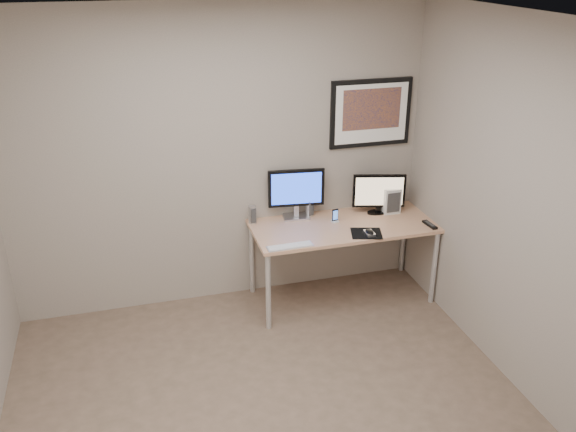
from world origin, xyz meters
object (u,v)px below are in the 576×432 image
framed_art (371,113)px  speaker_right (309,207)px  desk (343,231)px  monitor_tv (379,193)px  speaker_left (252,215)px  keyboard (290,246)px  monitor_large (296,191)px  phone_dock (335,216)px  fan_unit (391,200)px

framed_art → speaker_right: size_ratio=4.54×
desk → monitor_tv: (0.39, 0.15, 0.26)m
desk → speaker_left: speaker_left is taller
speaker_left → keyboard: speaker_left is taller
monitor_large → monitor_tv: size_ratio=1.07×
framed_art → keyboard: (-0.92, -0.62, -0.88)m
framed_art → phone_dock: size_ratio=6.04×
monitor_large → monitor_tv: (0.75, -0.10, -0.05)m
speaker_right → fan_unit: bearing=-27.3°
monitor_large → fan_unit: 0.88m
phone_dock → desk: bearing=-63.2°
speaker_right → keyboard: speaker_right is taller
monitor_tv → fan_unit: size_ratio=1.96×
framed_art → speaker_right: framed_art is taller
desk → fan_unit: fan_unit is taller
speaker_right → phone_dock: bearing=-65.3°
monitor_tv → framed_art: bearing=119.1°
monitor_tv → phone_dock: (-0.45, -0.08, -0.14)m
framed_art → monitor_tv: bearing=-75.8°
monitor_tv → speaker_right: monitor_tv is taller
desk → monitor_tv: monitor_tv is taller
keyboard → framed_art: bearing=32.1°
speaker_right → fan_unit: size_ratio=0.69×
monitor_tv → speaker_left: (-1.15, 0.10, -0.12)m
desk → monitor_large: bearing=143.9°
monitor_large → speaker_right: size_ratio=3.03×
desk → framed_art: bearing=43.5°
framed_art → monitor_large: (-0.70, -0.07, -0.64)m
monitor_large → speaker_right: 0.21m
speaker_left → fan_unit: (1.27, -0.11, 0.04)m
monitor_tv → speaker_left: 1.16m
phone_dock → keyboard: 0.63m
desk → keyboard: size_ratio=4.22×
desk → speaker_left: 0.81m
speaker_right → phone_dock: (0.18, -0.20, -0.02)m
speaker_right → fan_unit: fan_unit is taller
speaker_right → keyboard: size_ratio=0.44×
monitor_large → speaker_left: size_ratio=3.12×
speaker_left → speaker_right: 0.53m
framed_art → monitor_tv: (0.04, -0.18, -0.69)m
phone_dock → framed_art: bearing=24.5°
phone_dock → monitor_large: bearing=139.9°
speaker_right → desk: bearing=-67.0°
monitor_tv → keyboard: bearing=-140.4°
monitor_tv → speaker_right: 0.64m
keyboard → desk: bearing=25.0°
monitor_large → keyboard: size_ratio=1.32×
desk → speaker_right: speaker_right is taller
speaker_left → fan_unit: bearing=-14.8°
keyboard → fan_unit: 1.17m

